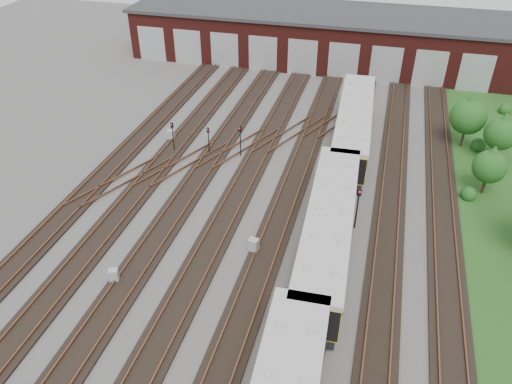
# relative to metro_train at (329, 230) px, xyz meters

# --- Properties ---
(ground) EXTENTS (120.00, 120.00, 0.00)m
(ground) POSITION_rel_metro_train_xyz_m (-6.00, -1.54, -2.10)
(ground) COLOR #474442
(ground) RESTS_ON ground
(track_network) EXTENTS (30.40, 70.00, 0.33)m
(track_network) POSITION_rel_metro_train_xyz_m (-6.17, -0.95, -1.99)
(track_network) COLOR black
(track_network) RESTS_ON ground
(maintenance_shed) EXTENTS (51.00, 12.50, 6.35)m
(maintenance_shed) POSITION_rel_metro_train_xyz_m (-6.01, 38.44, 1.11)
(maintenance_shed) COLOR #4B1612
(maintenance_shed) RESTS_ON ground
(grass_verge) EXTENTS (8.00, 55.00, 0.05)m
(grass_verge) POSITION_rel_metro_train_xyz_m (13.00, 8.46, -2.07)
(grass_verge) COLOR #1D4617
(grass_verge) RESTS_ON ground
(metro_train) EXTENTS (3.72, 48.81, 3.45)m
(metro_train) POSITION_rel_metro_train_xyz_m (0.00, 0.00, 0.00)
(metro_train) COLOR black
(metro_train) RESTS_ON ground
(signal_mast_0) EXTENTS (0.25, 0.23, 2.79)m
(signal_mast_0) POSITION_rel_metro_train_xyz_m (-12.41, 10.68, -0.30)
(signal_mast_0) COLOR black
(signal_mast_0) RESTS_ON ground
(signal_mast_1) EXTENTS (0.26, 0.25, 2.92)m
(signal_mast_1) POSITION_rel_metro_train_xyz_m (-15.80, 10.53, -0.22)
(signal_mast_1) COLOR black
(signal_mast_1) RESTS_ON ground
(signal_mast_2) EXTENTS (0.28, 0.27, 2.99)m
(signal_mast_2) POSITION_rel_metro_train_xyz_m (-9.60, 11.33, -0.18)
(signal_mast_2) COLOR black
(signal_mast_2) RESTS_ON ground
(signal_mast_3) EXTENTS (0.32, 0.30, 3.48)m
(signal_mast_3) POSITION_rel_metro_train_xyz_m (1.59, 3.40, 0.13)
(signal_mast_3) COLOR black
(signal_mast_3) RESTS_ON ground
(relay_cabinet_0) EXTENTS (0.74, 0.68, 1.00)m
(relay_cabinet_0) POSITION_rel_metro_train_xyz_m (-12.86, -6.32, -1.60)
(relay_cabinet_0) COLOR #9DA0A2
(relay_cabinet_0) RESTS_ON ground
(relay_cabinet_1) EXTENTS (0.69, 0.60, 1.04)m
(relay_cabinet_1) POSITION_rel_metro_train_xyz_m (-16.92, 12.46, -1.58)
(relay_cabinet_1) COLOR #9DA0A2
(relay_cabinet_1) RESTS_ON ground
(relay_cabinet_2) EXTENTS (0.75, 0.67, 1.10)m
(relay_cabinet_2) POSITION_rel_metro_train_xyz_m (-4.94, -1.14, -1.55)
(relay_cabinet_2) COLOR #9DA0A2
(relay_cabinet_2) RESTS_ON ground
(relay_cabinet_3) EXTENTS (0.63, 0.56, 0.93)m
(relay_cabinet_3) POSITION_rel_metro_train_xyz_m (-0.43, 14.26, -1.63)
(relay_cabinet_3) COLOR #9DA0A2
(relay_cabinet_3) RESTS_ON ground
(relay_cabinet_4) EXTENTS (0.66, 0.62, 0.89)m
(relay_cabinet_4) POSITION_rel_metro_train_xyz_m (-0.23, 21.67, -1.65)
(relay_cabinet_4) COLOR #9DA0A2
(relay_cabinet_4) RESTS_ON ground
(tree_0) EXTENTS (3.29, 3.29, 5.46)m
(tree_0) POSITION_rel_metro_train_xyz_m (10.00, 18.47, 1.41)
(tree_0) COLOR #342717
(tree_0) RESTS_ON ground
(tree_1) EXTENTS (2.90, 2.90, 4.80)m
(tree_1) POSITION_rel_metro_train_xyz_m (12.66, 16.44, 0.98)
(tree_1) COLOR #342717
(tree_1) RESTS_ON ground
(tree_3) EXTENTS (2.67, 2.67, 4.43)m
(tree_3) POSITION_rel_metro_train_xyz_m (11.17, 10.71, 0.75)
(tree_3) COLOR #342717
(tree_3) RESTS_ON ground
(bush_0) EXTENTS (1.24, 1.24, 1.24)m
(bush_0) POSITION_rel_metro_train_xyz_m (10.00, 9.59, -1.48)
(bush_0) COLOR #154A15
(bush_0) RESTS_ON ground
(bush_1) EXTENTS (1.33, 1.33, 1.33)m
(bush_1) POSITION_rel_metro_train_xyz_m (11.47, 18.23, -1.44)
(bush_1) COLOR #154A15
(bush_1) RESTS_ON ground
(bush_2) EXTENTS (1.24, 1.24, 1.24)m
(bush_2) POSITION_rel_metro_train_xyz_m (14.95, 27.25, -1.48)
(bush_2) COLOR #154A15
(bush_2) RESTS_ON ground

